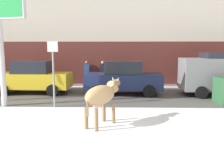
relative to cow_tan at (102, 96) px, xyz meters
name	(u,v)px	position (x,y,z in m)	size (l,w,h in m)	color
ground_plane	(120,147)	(0.61, -1.79, -0.99)	(120.00, 120.00, 0.00)	white
road_strip	(120,95)	(0.61, 5.28, -0.99)	(60.00, 5.60, 0.01)	#514F4C
cow_tan	(102,96)	(0.00, 0.00, 0.00)	(1.33, 1.84, 1.54)	tan
car_yellow_sedan	(33,77)	(-4.32, 5.81, -0.09)	(4.24, 2.06, 1.84)	gold
car_navy_sedan	(123,78)	(0.81, 5.61, -0.09)	(4.24, 2.06, 1.84)	#19234C
pedestrian_near_billboard	(87,74)	(-1.57, 8.23, -0.11)	(0.36, 0.24, 1.73)	#282833
pedestrian_by_cars	(103,74)	(-0.51, 8.23, -0.11)	(0.36, 0.24, 1.73)	#282833
pedestrian_far_left	(26,74)	(-5.66, 8.23, -0.11)	(0.36, 0.24, 1.73)	#282833
street_sign	(53,69)	(-2.22, 2.46, 0.68)	(0.44, 0.08, 2.82)	gray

